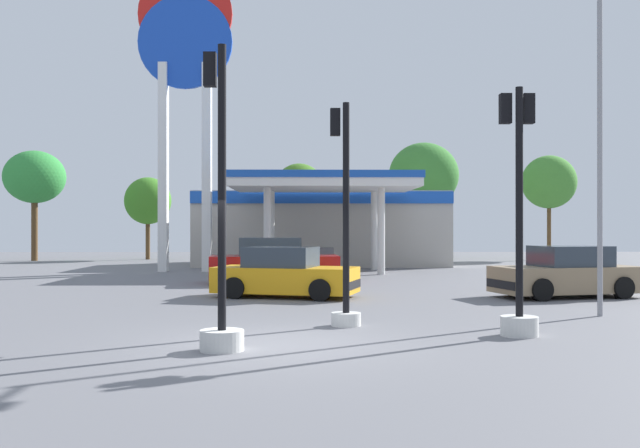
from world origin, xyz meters
name	(u,v)px	position (x,y,z in m)	size (l,w,h in m)	color
ground_plane	(275,344)	(0.00, 0.00, 0.00)	(90.00, 90.00, 0.00)	slate
gas_station	(321,225)	(1.28, 25.57, 2.11)	(12.97, 12.60, 4.36)	#ADA89E
station_pole_sign	(185,75)	(-5.00, 20.37, 8.93)	(4.28, 0.56, 13.86)	white
car_0	(566,274)	(8.10, 8.25, 0.68)	(4.45, 2.64, 1.49)	black
car_1	(274,262)	(-0.66, 13.66, 0.75)	(4.74, 2.36, 1.65)	black
car_2	(285,274)	(-0.09, 8.38, 0.66)	(4.39, 2.76, 1.46)	black
traffic_signal_0	(221,265)	(-0.87, -0.66, 1.42)	(0.74, 0.74, 5.09)	silver
traffic_signal_1	(519,251)	(4.57, 0.90, 1.60)	(0.71, 0.71, 4.70)	silver
traffic_signal_2	(344,246)	(1.34, 2.32, 1.65)	(0.63, 0.67, 4.64)	silver
tree_0	(35,178)	(-15.65, 30.66, 4.94)	(3.58, 3.58, 6.54)	brown
tree_1	(148,201)	(-9.31, 32.33, 3.60)	(2.86, 2.86, 5.07)	brown
tree_2	(299,192)	(0.04, 31.49, 4.12)	(3.24, 3.24, 5.87)	brown
tree_3	(424,176)	(7.80, 32.51, 5.21)	(4.34, 4.34, 7.26)	brown
tree_4	(549,182)	(15.40, 31.73, 4.76)	(3.32, 3.32, 6.41)	brown
corner_streetlamp	(603,118)	(7.29, 3.63, 4.52)	(0.24, 1.48, 7.60)	gray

